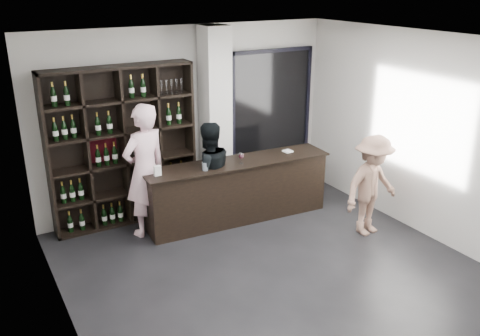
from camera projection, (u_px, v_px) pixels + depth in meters
floor at (282, 278)px, 6.40m from camera, size 5.00×5.50×0.01m
wine_shelf at (123, 147)px, 7.53m from camera, size 2.20×0.35×2.40m
structural_column at (216, 119)px, 8.07m from camera, size 0.40×0.40×2.90m
glass_panel at (271, 110)px, 8.82m from camera, size 1.60×0.08×2.10m
tasting_counter at (238, 191)px, 7.82m from camera, size 2.92×0.61×0.96m
taster_pink at (145, 171)px, 7.24m from camera, size 0.82×0.66×1.95m
taster_black at (208, 174)px, 7.58m from camera, size 0.81×0.65×1.61m
customer at (372, 186)px, 7.30m from camera, size 1.02×0.65×1.50m
wine_glass at (241, 157)px, 7.53m from camera, size 0.11×0.11×0.19m
spit_cup at (205, 166)px, 7.28m from camera, size 0.10×0.10×0.12m
napkin_stack at (288, 151)px, 8.07m from camera, size 0.14×0.14×0.02m
card_stand at (157, 171)px, 7.07m from camera, size 0.10×0.05×0.15m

